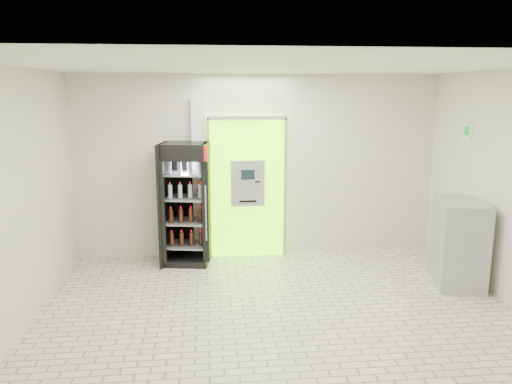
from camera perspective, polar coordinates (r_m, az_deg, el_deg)
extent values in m
plane|color=beige|center=(6.32, 2.79, -14.08)|extent=(6.00, 6.00, 0.00)
plane|color=beige|center=(8.27, 0.29, 2.97)|extent=(6.00, 0.00, 6.00)
plane|color=beige|center=(3.48, 9.30, -9.37)|extent=(6.00, 0.00, 6.00)
plane|color=beige|center=(6.14, -25.93, -1.21)|extent=(0.00, 5.00, 5.00)
plane|color=white|center=(5.71, 3.09, 14.21)|extent=(6.00, 6.00, 0.00)
cube|color=#75F100|center=(8.24, -1.04, 0.47)|extent=(1.20, 0.12, 2.30)
cube|color=gray|center=(8.03, -1.03, 8.45)|extent=(1.28, 0.04, 0.06)
cube|color=gray|center=(8.15, -5.42, 0.29)|extent=(0.04, 0.04, 2.30)
cube|color=gray|center=(8.25, 3.37, 0.47)|extent=(0.04, 0.04, 2.30)
cube|color=black|center=(8.35, -0.31, -3.96)|extent=(0.62, 0.01, 0.67)
cube|color=black|center=(8.05, -3.45, 6.16)|extent=(0.22, 0.01, 0.18)
cube|color=#9DA0A4|center=(8.12, -0.98, 1.02)|extent=(0.55, 0.12, 0.75)
cube|color=black|center=(8.03, -0.94, 1.99)|extent=(0.22, 0.01, 0.16)
cube|color=gray|center=(8.08, -0.93, 0.03)|extent=(0.16, 0.01, 0.12)
cube|color=black|center=(8.06, 0.20, 1.17)|extent=(0.09, 0.01, 0.02)
cube|color=black|center=(8.11, -0.93, -1.08)|extent=(0.28, 0.01, 0.03)
cube|color=silver|center=(8.21, -6.49, 1.42)|extent=(0.22, 0.10, 2.60)
cube|color=#193FB2|center=(8.10, -6.55, 3.79)|extent=(0.09, 0.01, 0.06)
cube|color=red|center=(8.12, -6.53, 2.88)|extent=(0.09, 0.01, 0.06)
cube|color=yellow|center=(8.14, -6.51, 1.97)|extent=(0.09, 0.01, 0.06)
cube|color=orange|center=(8.16, -6.49, 1.07)|extent=(0.09, 0.01, 0.06)
cube|color=red|center=(8.19, -6.47, 0.18)|extent=(0.09, 0.01, 0.06)
cube|color=black|center=(8.00, -8.03, -1.32)|extent=(0.83, 0.77, 1.94)
cube|color=black|center=(8.29, -7.96, -0.86)|extent=(0.72, 0.17, 1.94)
cube|color=#AC0916|center=(7.53, -8.29, 4.38)|extent=(0.70, 0.13, 0.23)
cube|color=white|center=(7.53, -8.30, 4.38)|extent=(0.40, 0.07, 0.07)
cube|color=black|center=(8.25, -7.85, -7.56)|extent=(0.83, 0.77, 0.10)
cylinder|color=gray|center=(7.67, -5.75, -2.42)|extent=(0.03, 0.03, 0.87)
cube|color=gray|center=(8.17, -7.90, -5.96)|extent=(0.70, 0.66, 0.02)
cube|color=gray|center=(8.07, -7.97, -3.33)|extent=(0.70, 0.66, 0.02)
cube|color=gray|center=(7.98, -8.05, -0.64)|extent=(0.70, 0.66, 0.02)
cube|color=gray|center=(7.90, -8.13, 2.10)|extent=(0.70, 0.66, 0.02)
cube|color=#9DA0A4|center=(7.67, 22.22, -5.41)|extent=(0.82, 1.04, 1.22)
cube|color=gray|center=(7.51, 20.18, -5.11)|extent=(0.23, 0.87, 0.01)
cube|color=white|center=(8.05, 23.01, 6.27)|extent=(0.02, 0.22, 0.26)
cube|color=#0D9522|center=(8.04, 22.95, 6.48)|extent=(0.00, 0.14, 0.14)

